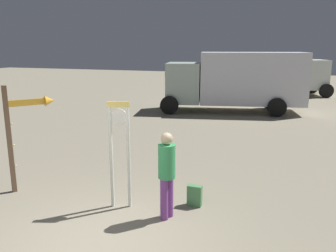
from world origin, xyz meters
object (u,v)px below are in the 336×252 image
Objects in this scene: standing_clock at (120,145)px; box_truck_far at (277,73)px; backpack at (195,196)px; person_near_clock at (167,171)px; box_truck_near at (238,79)px; arrow_sign at (25,122)px.

standing_clock is 0.33× the size of box_truck_far.
person_near_clock is at bearing -118.29° from backpack.
box_truck_near is (0.60, 11.77, 0.32)m from standing_clock.
backpack is at bearing -92.39° from box_truck_far.
standing_clock is 1.90m from backpack.
arrow_sign is 4.16m from backpack.
standing_clock is at bearing -159.25° from backpack.
arrow_sign is at bearing -104.71° from box_truck_near.
person_near_clock is 1.08m from backpack.
person_near_clock is at bearing -7.91° from standing_clock.
standing_clock is 0.30× the size of box_truck_near.
arrow_sign is 12.04m from box_truck_near.
backpack is (3.90, 0.42, -1.38)m from arrow_sign.
box_truck_far is at bearing 86.58° from person_near_clock.
box_truck_far is at bearing 77.25° from box_truck_near.
standing_clock is 1.14m from person_near_clock.
arrow_sign is 0.36× the size of box_truck_far.
person_near_clock is at bearing -4.40° from arrow_sign.
box_truck_near is at bearing 87.08° from standing_clock.
box_truck_near is at bearing -102.75° from box_truck_far.
backpack is 18.38m from box_truck_far.
standing_clock is at bearing -92.92° from box_truck_near.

